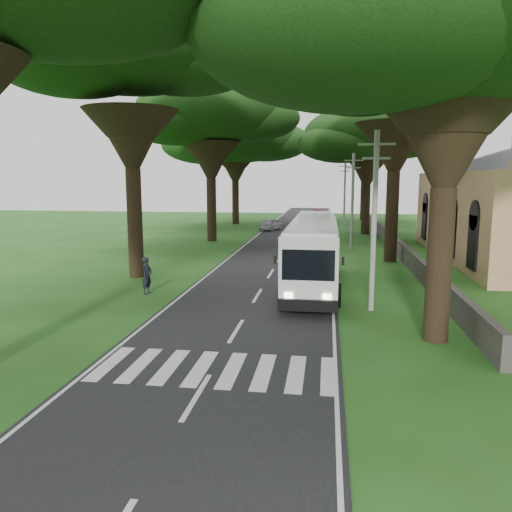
# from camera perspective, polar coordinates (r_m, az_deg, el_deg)

# --- Properties ---
(ground) EXTENTS (140.00, 140.00, 0.00)m
(ground) POSITION_cam_1_polar(r_m,az_deg,el_deg) (17.92, -3.45, -10.50)
(ground) COLOR #214914
(ground) RESTS_ON ground
(road) EXTENTS (8.00, 120.00, 0.04)m
(road) POSITION_cam_1_polar(r_m,az_deg,el_deg) (42.11, 3.37, 0.76)
(road) COLOR black
(road) RESTS_ON ground
(crosswalk) EXTENTS (8.00, 3.00, 0.01)m
(crosswalk) POSITION_cam_1_polar(r_m,az_deg,el_deg) (16.09, -4.92, -12.83)
(crosswalk) COLOR silver
(crosswalk) RESTS_ON ground
(property_wall) EXTENTS (0.35, 50.00, 1.20)m
(property_wall) POSITION_cam_1_polar(r_m,az_deg,el_deg) (41.28, 15.81, 1.10)
(property_wall) COLOR #383533
(property_wall) RESTS_ON ground
(pole_near) EXTENTS (1.60, 0.24, 8.00)m
(pole_near) POSITION_cam_1_polar(r_m,az_deg,el_deg) (22.71, 13.36, 4.19)
(pole_near) COLOR gray
(pole_near) RESTS_ON ground
(pole_mid) EXTENTS (1.60, 0.24, 8.00)m
(pole_mid) POSITION_cam_1_polar(r_m,az_deg,el_deg) (42.64, 10.97, 6.35)
(pole_mid) COLOR gray
(pole_mid) RESTS_ON ground
(pole_far) EXTENTS (1.60, 0.24, 8.00)m
(pole_far) POSITION_cam_1_polar(r_m,az_deg,el_deg) (62.61, 10.10, 7.12)
(pole_far) COLOR gray
(pole_far) RESTS_ON ground
(tree_l_mida) EXTENTS (12.73, 12.73, 16.12)m
(tree_l_mida) POSITION_cam_1_polar(r_m,az_deg,el_deg) (31.60, -14.38, 21.85)
(tree_l_mida) COLOR black
(tree_l_mida) RESTS_ON ground
(tree_l_midb) EXTENTS (13.76, 13.76, 15.00)m
(tree_l_midb) POSITION_cam_1_polar(r_m,az_deg,el_deg) (48.19, -5.25, 15.97)
(tree_l_midb) COLOR black
(tree_l_midb) RESTS_ON ground
(tree_l_far) EXTENTS (16.24, 16.24, 14.67)m
(tree_l_far) POSITION_cam_1_polar(r_m,az_deg,el_deg) (65.85, -2.40, 13.41)
(tree_l_far) COLOR black
(tree_l_far) RESTS_ON ground
(tree_r_near) EXTENTS (15.58, 15.58, 14.76)m
(tree_r_near) POSITION_cam_1_polar(r_m,az_deg,el_deg) (19.75, 21.66, 24.25)
(tree_r_near) COLOR black
(tree_r_near) RESTS_ON ground
(tree_r_mida) EXTENTS (12.77, 12.77, 15.83)m
(tree_r_mida) POSITION_cam_1_polar(r_m,az_deg,el_deg) (37.48, 15.89, 19.23)
(tree_r_mida) COLOR black
(tree_r_mida) RESTS_ON ground
(tree_r_midb) EXTENTS (13.43, 13.43, 13.47)m
(tree_r_midb) POSITION_cam_1_polar(r_m,az_deg,el_deg) (54.89, 12.70, 13.41)
(tree_r_midb) COLOR black
(tree_r_midb) RESTS_ON ground
(tree_r_far) EXTENTS (14.33, 14.33, 14.67)m
(tree_r_far) POSITION_cam_1_polar(r_m,az_deg,el_deg) (72.94, 12.42, 13.04)
(tree_r_far) COLOR black
(tree_r_far) RESTS_ON ground
(coach_bus) EXTENTS (2.93, 12.29, 3.62)m
(coach_bus) POSITION_cam_1_polar(r_m,az_deg,el_deg) (27.38, 6.50, 0.44)
(coach_bus) COLOR silver
(coach_bus) RESTS_ON ground
(distant_car_a) EXTENTS (2.85, 4.34, 1.37)m
(distant_car_a) POSITION_cam_1_polar(r_m,az_deg,el_deg) (57.58, 1.69, 3.66)
(distant_car_a) COLOR #ACACB1
(distant_car_a) RESTS_ON road
(distant_car_c) EXTENTS (2.35, 4.53, 1.26)m
(distant_car_c) POSITION_cam_1_polar(r_m,az_deg,el_deg) (78.08, 7.30, 4.92)
(distant_car_c) COLOR maroon
(distant_car_c) RESTS_ON road
(pedestrian) EXTENTS (0.57, 0.77, 1.94)m
(pedestrian) POSITION_cam_1_polar(r_m,az_deg,el_deg) (26.39, -12.36, -2.19)
(pedestrian) COLOR black
(pedestrian) RESTS_ON ground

